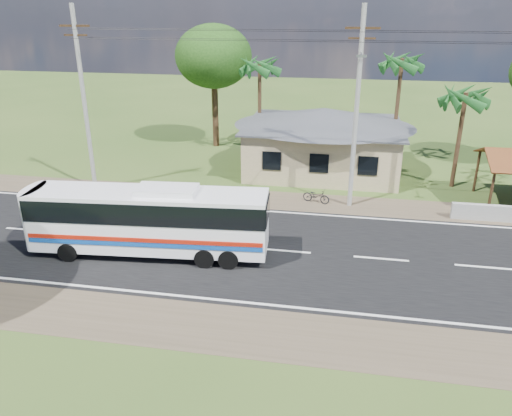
# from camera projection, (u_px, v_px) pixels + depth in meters

# --- Properties ---
(ground) EXTENTS (120.00, 120.00, 0.00)m
(ground) POSITION_uv_depth(u_px,v_px,m) (285.00, 251.00, 23.83)
(ground) COLOR #2F4C1B
(ground) RESTS_ON ground
(road) EXTENTS (120.00, 16.00, 0.03)m
(road) POSITION_uv_depth(u_px,v_px,m) (285.00, 251.00, 23.82)
(road) COLOR black
(road) RESTS_ON ground
(house) EXTENTS (12.40, 10.00, 5.00)m
(house) POSITION_uv_depth(u_px,v_px,m) (323.00, 133.00, 34.49)
(house) COLOR tan
(house) RESTS_ON ground
(utility_poles) EXTENTS (32.80, 2.22, 11.00)m
(utility_poles) POSITION_uv_depth(u_px,v_px,m) (351.00, 107.00, 27.10)
(utility_poles) COLOR #9E9E99
(utility_poles) RESTS_ON ground
(palm_near) EXTENTS (2.80, 2.80, 6.70)m
(palm_near) POSITION_uv_depth(u_px,v_px,m) (465.00, 97.00, 30.11)
(palm_near) COLOR #47301E
(palm_near) RESTS_ON ground
(palm_mid) EXTENTS (2.80, 2.80, 8.20)m
(palm_mid) POSITION_uv_depth(u_px,v_px,m) (402.00, 63.00, 34.23)
(palm_mid) COLOR #47301E
(palm_mid) RESTS_ON ground
(palm_far) EXTENTS (2.80, 2.80, 7.70)m
(palm_far) POSITION_uv_depth(u_px,v_px,m) (260.00, 67.00, 36.51)
(palm_far) COLOR #47301E
(palm_far) RESTS_ON ground
(tree_behind_house) EXTENTS (6.00, 6.00, 9.61)m
(tree_behind_house) POSITION_uv_depth(u_px,v_px,m) (214.00, 57.00, 38.82)
(tree_behind_house) COLOR #47301E
(tree_behind_house) RESTS_ON ground
(coach_bus) EXTENTS (11.05, 3.19, 3.39)m
(coach_bus) POSITION_uv_depth(u_px,v_px,m) (149.00, 216.00, 22.84)
(coach_bus) COLOR white
(coach_bus) RESTS_ON ground
(motorcycle) EXTENTS (1.73, 1.02, 0.86)m
(motorcycle) POSITION_uv_depth(u_px,v_px,m) (316.00, 196.00, 29.47)
(motorcycle) COLOR black
(motorcycle) RESTS_ON ground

